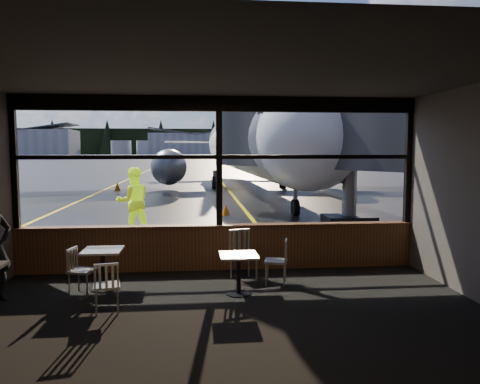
{
  "coord_description": "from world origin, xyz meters",
  "views": [
    {
      "loc": [
        -0.47,
        -9.38,
        2.45
      ],
      "look_at": [
        0.52,
        1.0,
        1.5
      ],
      "focal_mm": 35.0,
      "sensor_mm": 36.0,
      "label": 1
    }
  ],
  "objects": [
    {
      "name": "carpet_floor",
      "position": [
        0.0,
        -3.0,
        0.01
      ],
      "size": [
        8.0,
        6.0,
        0.01
      ],
      "primitive_type": "cube",
      "color": "black",
      "rests_on": "ground"
    },
    {
      "name": "cafe_table_mid",
      "position": [
        -2.09,
        -1.22,
        0.36
      ],
      "size": [
        0.66,
        0.66,
        0.72
      ],
      "primitive_type": null,
      "color": "#A29C95",
      "rests_on": "carpet_floor"
    },
    {
      "name": "chair_near_n",
      "position": [
        0.41,
        -0.82,
        0.47
      ],
      "size": [
        0.65,
        0.65,
        0.95
      ],
      "primitive_type": null,
      "rotation": [
        0.0,
        0.0,
        3.44
      ],
      "color": "#AAA69A",
      "rests_on": "carpet_floor"
    },
    {
      "name": "airliner",
      "position": [
        2.93,
        19.14,
        5.23
      ],
      "size": [
        29.44,
        34.99,
        10.46
      ],
      "primitive_type": null,
      "rotation": [
        0.0,
        0.0,
        0.03
      ],
      "color": "white",
      "rests_on": "ground_plane"
    },
    {
      "name": "cone_nose",
      "position": [
        0.64,
        7.96,
        0.21
      ],
      "size": [
        0.31,
        0.31,
        0.43
      ],
      "primitive_type": "cone",
      "color": "#FF6808",
      "rests_on": "ground_plane"
    },
    {
      "name": "hangar_mid",
      "position": [
        0.0,
        185.0,
        5.0
      ],
      "size": [
        38.0,
        15.0,
        10.0
      ],
      "primitive_type": null,
      "color": "silver",
      "rests_on": "ground_plane"
    },
    {
      "name": "mullion_right",
      "position": [
        3.95,
        0.0,
        2.2
      ],
      "size": [
        0.12,
        0.12,
        2.6
      ],
      "primitive_type": "cube",
      "color": "black",
      "rests_on": "ground"
    },
    {
      "name": "cafe_table_near",
      "position": [
        0.24,
        -1.69,
        0.35
      ],
      "size": [
        0.63,
        0.63,
        0.69
      ],
      "primitive_type": null,
      "color": "#A5A198",
      "rests_on": "carpet_floor"
    },
    {
      "name": "ground_plane",
      "position": [
        0.0,
        120.0,
        0.0
      ],
      "size": [
        520.0,
        520.0,
        0.0
      ],
      "primitive_type": "plane",
      "color": "black",
      "rests_on": "ground"
    },
    {
      "name": "fuel_tank_c",
      "position": [
        -10.0,
        182.0,
        3.0
      ],
      "size": [
        8.0,
        8.0,
        6.0
      ],
      "primitive_type": "cylinder",
      "color": "silver",
      "rests_on": "ground_plane"
    },
    {
      "name": "cone_wing",
      "position": [
        -5.12,
        19.0,
        0.25
      ],
      "size": [
        0.36,
        0.36,
        0.51
      ],
      "primitive_type": "cone",
      "color": "#F95707",
      "rests_on": "ground_plane"
    },
    {
      "name": "ceiling",
      "position": [
        0.0,
        -3.0,
        3.5
      ],
      "size": [
        8.0,
        6.0,
        0.04
      ],
      "primitive_type": "cube",
      "color": "#38332D",
      "rests_on": "ground"
    },
    {
      "name": "mullion_left",
      "position": [
        -3.95,
        0.0,
        2.2
      ],
      "size": [
        0.12,
        0.12,
        2.6
      ],
      "primitive_type": "cube",
      "color": "black",
      "rests_on": "ground"
    },
    {
      "name": "window_header",
      "position": [
        0.0,
        0.0,
        3.35
      ],
      "size": [
        8.0,
        0.18,
        0.3
      ],
      "primitive_type": "cube",
      "color": "black",
      "rests_on": "ground"
    },
    {
      "name": "wall_back",
      "position": [
        0.0,
        -6.0,
        1.75
      ],
      "size": [
        8.0,
        0.04,
        3.5
      ],
      "primitive_type": "cube",
      "color": "#524842",
      "rests_on": "ground"
    },
    {
      "name": "hangar_right",
      "position": [
        60.0,
        178.0,
        6.0
      ],
      "size": [
        50.0,
        20.0,
        12.0
      ],
      "primitive_type": null,
      "color": "silver",
      "rests_on": "ground_plane"
    },
    {
      "name": "treeline",
      "position": [
        0.0,
        210.0,
        6.0
      ],
      "size": [
        360.0,
        3.0,
        12.0
      ],
      "primitive_type": "cube",
      "color": "black",
      "rests_on": "ground_plane"
    },
    {
      "name": "window_sill",
      "position": [
        0.0,
        0.0,
        0.45
      ],
      "size": [
        8.0,
        0.28,
        0.9
      ],
      "primitive_type": "cube",
      "color": "#58311A",
      "rests_on": "ground"
    },
    {
      "name": "chair_near_e",
      "position": [
        0.97,
        -1.13,
        0.42
      ],
      "size": [
        0.55,
        0.55,
        0.83
      ],
      "primitive_type": null,
      "rotation": [
        0.0,
        0.0,
        1.33
      ],
      "color": "#B6B2A5",
      "rests_on": "carpet_floor"
    },
    {
      "name": "jet_bridge",
      "position": [
        3.6,
        5.5,
        2.53
      ],
      "size": [
        9.49,
        11.6,
        5.06
      ],
      "primitive_type": null,
      "color": "#2B2B2D",
      "rests_on": "ground_plane"
    },
    {
      "name": "chair_mid_s",
      "position": [
        -1.82,
        -2.35,
        0.4
      ],
      "size": [
        0.51,
        0.51,
        0.8
      ],
      "primitive_type": null,
      "rotation": [
        0.0,
        0.0,
        0.19
      ],
      "color": "beige",
      "rests_on": "carpet_floor"
    },
    {
      "name": "mullion_centre",
      "position": [
        0.0,
        0.0,
        2.2
      ],
      "size": [
        0.12,
        0.12,
        2.6
      ],
      "primitive_type": "cube",
      "color": "black",
      "rests_on": "ground"
    },
    {
      "name": "fuel_tank_b",
      "position": [
        -20.0,
        182.0,
        3.0
      ],
      "size": [
        8.0,
        8.0,
        6.0
      ],
      "primitive_type": "cylinder",
      "color": "silver",
      "rests_on": "ground_plane"
    },
    {
      "name": "chair_mid_w",
      "position": [
        -2.38,
        -1.45,
        0.41
      ],
      "size": [
        0.54,
        0.54,
        0.81
      ],
      "primitive_type": null,
      "rotation": [
        0.0,
        0.0,
        -1.82
      ],
      "color": "#ACA89B",
      "rests_on": "carpet_floor"
    },
    {
      "name": "fuel_tank_a",
      "position": [
        -30.0,
        182.0,
        3.0
      ],
      "size": [
        8.0,
        8.0,
        6.0
      ],
      "primitive_type": "cylinder",
      "color": "silver",
      "rests_on": "ground_plane"
    },
    {
      "name": "hangar_left",
      "position": [
        -70.0,
        180.0,
        5.5
      ],
      "size": [
        45.0,
        18.0,
        11.0
      ],
      "primitive_type": null,
      "color": "silver",
      "rests_on": "ground_plane"
    },
    {
      "name": "window_transom",
      "position": [
        0.0,
        0.0,
        2.3
      ],
      "size": [
        8.0,
        0.1,
        0.08
      ],
      "primitive_type": "cube",
      "color": "black",
      "rests_on": "ground"
    },
    {
      "name": "ground_crew",
      "position": [
        -2.24,
        4.03,
        0.97
      ],
      "size": [
        1.13,
        1.01,
        1.95
      ],
      "primitive_type": "imported",
      "rotation": [
        0.0,
        0.0,
        3.48
      ],
      "color": "#BFF219",
      "rests_on": "ground_plane"
    }
  ]
}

